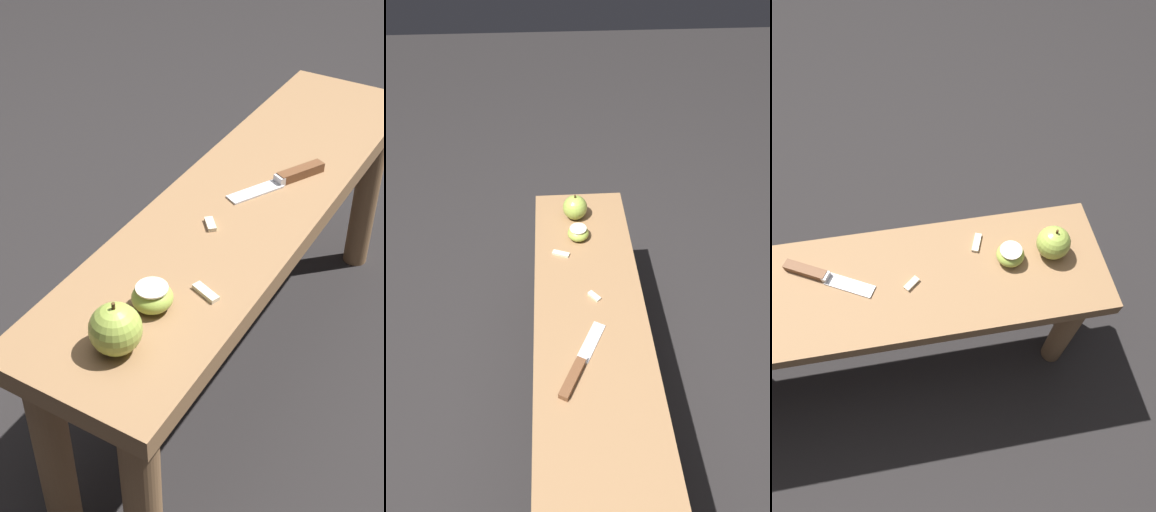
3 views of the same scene
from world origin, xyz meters
TOP-DOWN VIEW (x-y plane):
  - ground_plane at (0.00, 0.00)m, footprint 8.00×8.00m
  - wooden_bench at (0.00, 0.00)m, footprint 1.19×0.30m
  - knife at (-0.09, 0.05)m, footprint 0.21×0.13m
  - apple_whole at (0.47, 0.02)m, footprint 0.08×0.08m
  - apple_cut at (0.37, 0.01)m, footprint 0.07×0.07m
  - apple_slice_near_knife at (0.13, -0.01)m, footprint 0.04×0.04m
  - apple_slice_center at (0.30, 0.07)m, footprint 0.03×0.05m

SIDE VIEW (x-z plane):
  - ground_plane at x=0.00m, z-range 0.00..0.00m
  - wooden_bench at x=0.00m, z-range 0.14..0.63m
  - apple_slice_near_knife at x=0.13m, z-range 0.49..0.50m
  - apple_slice_center at x=0.30m, z-range 0.49..0.50m
  - knife at x=-0.09m, z-range 0.49..0.51m
  - apple_cut at x=0.37m, z-range 0.49..0.53m
  - apple_whole at x=0.47m, z-range 0.49..0.58m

